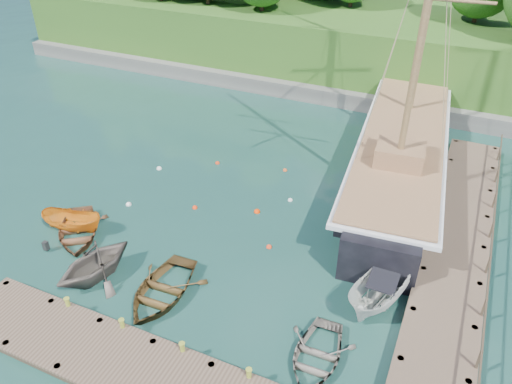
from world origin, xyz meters
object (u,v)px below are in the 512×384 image
rowboat_0 (79,236)px  rowboat_2 (162,296)px  rowboat_1 (97,277)px  rowboat_3 (315,361)px  cabin_boat_white (379,303)px  schooner (400,156)px  motorboat_orange (75,230)px

rowboat_0 → rowboat_2: bearing=-52.5°
rowboat_1 → rowboat_3: size_ratio=1.03×
rowboat_0 → cabin_boat_white: 16.37m
schooner → rowboat_2: bearing=-121.7°
rowboat_1 → rowboat_2: 3.69m
rowboat_0 → motorboat_orange: size_ratio=1.23×
cabin_boat_white → schooner: bearing=112.8°
rowboat_3 → cabin_boat_white: 4.63m
rowboat_0 → rowboat_1: bearing=-71.9°
cabin_boat_white → schooner: size_ratio=0.17×
schooner → rowboat_1: bearing=-130.9°
cabin_boat_white → rowboat_2: bearing=-142.6°
rowboat_3 → rowboat_2: bearing=174.7°
rowboat_0 → schooner: schooner is taller
rowboat_3 → cabin_boat_white: bearing=67.3°
rowboat_0 → motorboat_orange: bearing=114.0°
rowboat_0 → schooner: bearing=7.3°
rowboat_0 → rowboat_1: size_ratio=1.08×
rowboat_0 → rowboat_2: rowboat_2 is taller
schooner → rowboat_3: bearing=-95.7°
rowboat_2 → cabin_boat_white: bearing=19.2°
rowboat_0 → cabin_boat_white: cabin_boat_white is taller
rowboat_2 → schooner: 17.99m
motorboat_orange → schooner: bearing=-58.1°
rowboat_1 → schooner: (11.67, 16.31, 1.20)m
rowboat_0 → schooner: 20.45m
cabin_boat_white → motorboat_orange: bearing=-159.1°
rowboat_2 → rowboat_0: bearing=161.4°
rowboat_1 → motorboat_orange: 4.39m
motorboat_orange → cabin_boat_white: cabin_boat_white is taller
motorboat_orange → rowboat_1: bearing=-134.7°
rowboat_2 → motorboat_orange: bearing=160.3°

